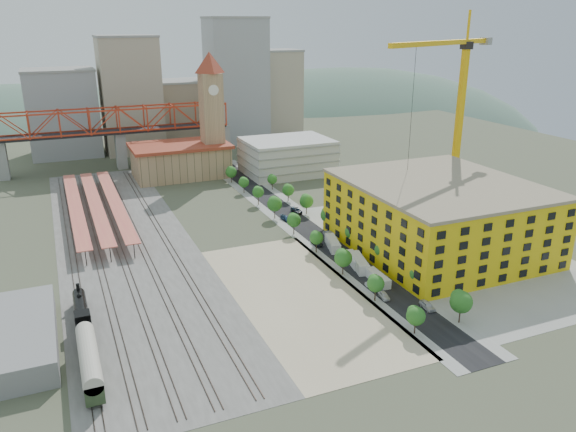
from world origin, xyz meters
name	(u,v)px	position (x,y,z in m)	size (l,w,h in m)	color
ground	(266,245)	(0.00, 0.00, 0.00)	(400.00, 400.00, 0.00)	#474C38
ballast_strip	(125,243)	(-36.00, 17.50, 0.03)	(36.00, 165.00, 0.06)	#605E59
dirt_lot	(300,296)	(-4.00, -31.50, 0.03)	(28.00, 67.00, 0.06)	tan
street_asphalt	(297,221)	(16.00, 15.00, 0.03)	(12.00, 170.00, 0.06)	black
sidewalk_west	(281,223)	(10.50, 15.00, 0.02)	(3.00, 170.00, 0.04)	gray
sidewalk_east	(313,219)	(21.50, 15.00, 0.02)	(3.00, 170.00, 0.04)	gray
construction_pad	(444,246)	(45.00, -20.00, 0.03)	(50.00, 90.00, 0.06)	gray
rail_tracks	(118,243)	(-37.80, 17.50, 0.15)	(26.56, 160.00, 0.18)	#382B23
platform_canopies	(95,204)	(-41.00, 45.00, 3.99)	(16.00, 80.00, 4.12)	#DC7554
station_hall	(181,160)	(-5.00, 82.00, 6.67)	(38.00, 24.00, 13.10)	tan
clock_tower	(211,103)	(8.00, 79.99, 28.70)	(12.00, 12.00, 52.00)	tan
parking_garage	(287,156)	(36.00, 70.00, 7.00)	(34.00, 26.00, 14.00)	silver
truss_bridge	(118,124)	(-25.00, 105.00, 18.86)	(94.00, 9.60, 25.60)	gray
construction_building	(438,216)	(42.00, -20.00, 9.41)	(44.60, 50.60, 18.80)	gold
street_trees	(311,232)	(16.00, 5.00, 0.00)	(15.40, 124.40, 8.00)	#23661E
skyline	(176,99)	(7.47, 142.31, 22.81)	(133.00, 46.00, 60.00)	#9EA0A3
distant_hills	(201,214)	(45.28, 260.00, -79.54)	(647.00, 264.00, 227.00)	#4C6B59
locomotive	(82,315)	(-50.00, -25.44, 2.15)	(2.98, 23.00, 5.75)	black
coach	(90,362)	(-50.00, -44.98, 3.20)	(3.30, 19.17, 6.02)	#22331C
tower_crane	(456,92)	(64.74, 5.19, 38.31)	(53.62, 26.33, 62.08)	yellow
site_trailer_a	(378,278)	(16.00, -32.29, 1.17)	(2.25, 8.57, 2.34)	silver
site_trailer_b	(359,263)	(16.00, -23.26, 1.39)	(2.68, 10.17, 2.78)	silver
site_trailer_c	(354,260)	(16.00, -20.65, 1.19)	(2.29, 8.70, 2.38)	silver
site_trailer_d	(333,244)	(16.00, -8.95, 1.32)	(2.54, 9.66, 2.64)	silver
car_0	(384,296)	(13.00, -39.74, 0.70)	(1.66, 4.11, 1.40)	silver
car_1	(373,287)	(13.00, -34.89, 0.73)	(1.54, 4.42, 1.45)	#AFB0B5
car_2	(317,243)	(13.00, -5.32, 0.65)	(2.17, 4.70, 1.31)	black
car_3	(286,218)	(13.00, 17.17, 0.66)	(1.85, 4.54, 1.32)	navy
car_4	(427,306)	(19.00, -47.57, 0.77)	(1.82, 4.52, 1.54)	silver
car_5	(329,235)	(19.00, -1.17, 0.77)	(1.64, 4.70, 1.55)	gray
car_6	(297,211)	(19.00, 22.03, 0.76)	(2.52, 5.47, 1.52)	black
car_7	(296,211)	(19.00, 22.44, 0.72)	(2.01, 4.96, 1.44)	navy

